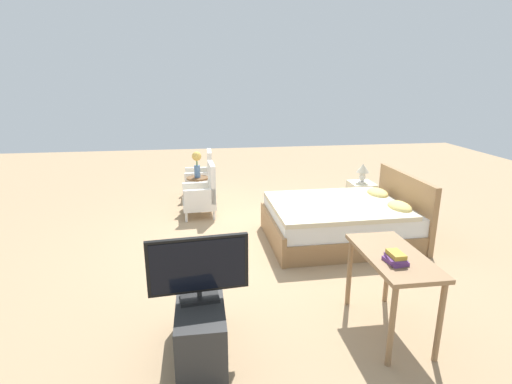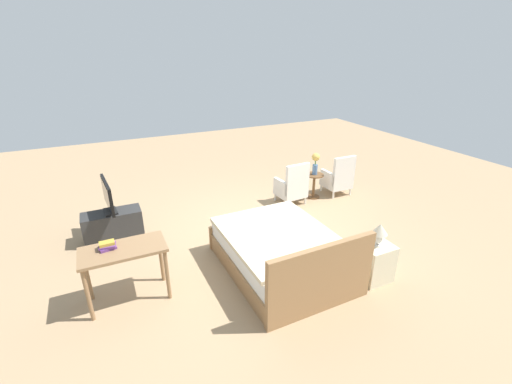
% 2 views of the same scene
% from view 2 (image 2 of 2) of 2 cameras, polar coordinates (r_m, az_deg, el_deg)
% --- Properties ---
extents(ground_plane, '(16.00, 16.00, 0.00)m').
position_cam_2_polar(ground_plane, '(6.17, -0.72, -7.02)').
color(ground_plane, '#A38460').
extents(bed, '(1.57, 2.08, 0.96)m').
position_cam_2_polar(bed, '(5.11, 4.42, -10.20)').
color(bed, '#997047').
rests_on(bed, ground_plane).
extents(armchair_by_window_left, '(0.54, 0.54, 0.92)m').
position_cam_2_polar(armchair_by_window_left, '(7.88, 13.54, 2.23)').
color(armchair_by_window_left, white).
rests_on(armchair_by_window_left, ground_plane).
extents(armchair_by_window_right, '(0.58, 0.58, 0.92)m').
position_cam_2_polar(armchair_by_window_right, '(7.22, 6.06, 0.84)').
color(armchair_by_window_right, white).
rests_on(armchair_by_window_right, ground_plane).
extents(side_table, '(0.40, 0.40, 0.54)m').
position_cam_2_polar(side_table, '(7.60, 9.63, 1.51)').
color(side_table, brown).
rests_on(side_table, ground_plane).
extents(flower_vase, '(0.17, 0.17, 0.48)m').
position_cam_2_polar(flower_vase, '(7.43, 9.89, 5.04)').
color(flower_vase, '#4C709E').
rests_on(flower_vase, side_table).
extents(nightstand, '(0.44, 0.41, 0.56)m').
position_cam_2_polar(nightstand, '(5.23, 19.15, -10.96)').
color(nightstand, beige).
rests_on(nightstand, ground_plane).
extents(table_lamp, '(0.22, 0.22, 0.33)m').
position_cam_2_polar(table_lamp, '(4.98, 19.90, -6.22)').
color(table_lamp, silver).
rests_on(table_lamp, nightstand).
extents(tv_stand, '(0.96, 0.40, 0.51)m').
position_cam_2_polar(tv_stand, '(6.42, -22.70, -5.15)').
color(tv_stand, '#2D2D2D').
rests_on(tv_stand, ground_plane).
extents(tv_flatscreen, '(0.23, 0.83, 0.56)m').
position_cam_2_polar(tv_flatscreen, '(6.19, -23.49, -0.68)').
color(tv_flatscreen, black).
rests_on(tv_flatscreen, tv_stand).
extents(vanity_desk, '(1.04, 0.52, 0.78)m').
position_cam_2_polar(vanity_desk, '(4.70, -21.14, -9.98)').
color(vanity_desk, '#8E6B47').
rests_on(vanity_desk, ground_plane).
extents(book_stack, '(0.21, 0.17, 0.10)m').
position_cam_2_polar(book_stack, '(4.67, -23.54, -8.19)').
color(book_stack, '#66387A').
rests_on(book_stack, vanity_desk).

